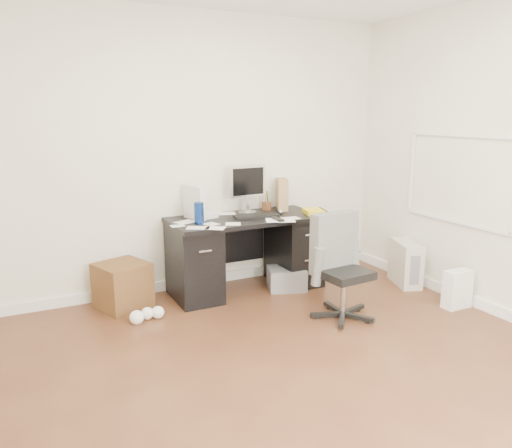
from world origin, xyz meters
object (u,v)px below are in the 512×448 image
at_px(lcd_monitor, 247,189).
at_px(office_chair, 344,268).
at_px(pc_tower, 406,263).
at_px(desk, 246,251).
at_px(wicker_basket, 123,285).
at_px(keyboard, 256,216).

xyz_separation_m(lcd_monitor, office_chair, (0.35, -1.18, -0.54)).
relative_size(office_chair, pc_tower, 2.01).
xyz_separation_m(desk, lcd_monitor, (0.09, 0.16, 0.60)).
bearing_deg(wicker_basket, office_chair, -33.82).
height_order(desk, pc_tower, desk).
relative_size(keyboard, office_chair, 0.48).
relative_size(keyboard, wicker_basket, 1.05).
distance_m(lcd_monitor, wicker_basket, 1.53).
relative_size(lcd_monitor, pc_tower, 1.09).
bearing_deg(pc_tower, lcd_monitor, 172.85).
bearing_deg(desk, office_chair, -66.36).
bearing_deg(pc_tower, keyboard, -179.56).
bearing_deg(pc_tower, office_chair, -138.62).
bearing_deg(pc_tower, wicker_basket, -173.75).
bearing_deg(desk, pc_tower, -20.78).
height_order(desk, wicker_basket, desk).
relative_size(office_chair, wicker_basket, 2.20).
relative_size(lcd_monitor, wicker_basket, 1.19).
distance_m(lcd_monitor, pc_tower, 1.81).
bearing_deg(office_chair, wicker_basket, 141.33).
distance_m(keyboard, pc_tower, 1.65).
height_order(office_chair, wicker_basket, office_chair).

